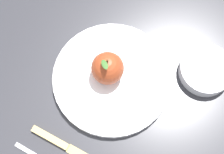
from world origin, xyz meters
TOP-DOWN VIEW (x-y plane):
  - ground_plane at (0.00, 0.00)m, footprint 2.40×2.40m
  - dinner_plate at (-0.03, -0.01)m, footprint 0.26×0.26m
  - apple at (-0.03, -0.02)m, footprint 0.07×0.07m
  - side_bowl at (-0.15, 0.16)m, footprint 0.12×0.12m
  - knife at (0.15, -0.01)m, footprint 0.03×0.22m

SIDE VIEW (x-z plane):
  - ground_plane at x=0.00m, z-range 0.00..0.00m
  - knife at x=0.15m, z-range 0.00..0.01m
  - dinner_plate at x=-0.03m, z-range 0.00..0.02m
  - side_bowl at x=-0.15m, z-range 0.00..0.03m
  - apple at x=-0.03m, z-range 0.01..0.10m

